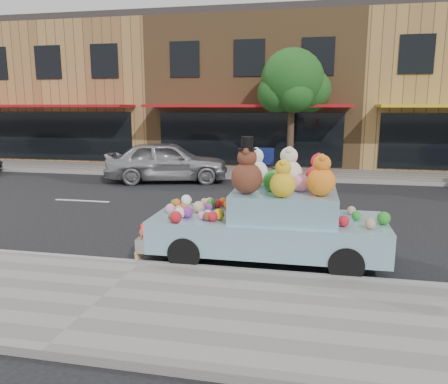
# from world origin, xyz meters

# --- Properties ---
(ground) EXTENTS (120.00, 120.00, 0.00)m
(ground) POSITION_xyz_m (0.00, 0.00, 0.00)
(ground) COLOR black
(ground) RESTS_ON ground
(near_sidewalk) EXTENTS (60.00, 3.00, 0.12)m
(near_sidewalk) POSITION_xyz_m (0.00, -6.50, 0.06)
(near_sidewalk) COLOR gray
(near_sidewalk) RESTS_ON ground
(far_sidewalk) EXTENTS (60.00, 3.00, 0.12)m
(far_sidewalk) POSITION_xyz_m (0.00, 6.50, 0.06)
(far_sidewalk) COLOR gray
(far_sidewalk) RESTS_ON ground
(near_kerb) EXTENTS (60.00, 0.12, 0.13)m
(near_kerb) POSITION_xyz_m (0.00, -5.00, 0.07)
(near_kerb) COLOR gray
(near_kerb) RESTS_ON ground
(far_kerb) EXTENTS (60.00, 0.12, 0.13)m
(far_kerb) POSITION_xyz_m (0.00, 5.00, 0.07)
(far_kerb) COLOR gray
(far_kerb) RESTS_ON ground
(storefront_left) EXTENTS (10.00, 9.80, 7.30)m
(storefront_left) POSITION_xyz_m (-10.00, 11.97, 3.64)
(storefront_left) COLOR #A87F46
(storefront_left) RESTS_ON ground
(storefront_mid) EXTENTS (10.00, 9.80, 7.30)m
(storefront_mid) POSITION_xyz_m (0.00, 11.97, 3.64)
(storefront_mid) COLOR brown
(storefront_mid) RESTS_ON ground
(street_tree) EXTENTS (3.00, 2.70, 5.22)m
(street_tree) POSITION_xyz_m (2.03, 6.55, 3.69)
(street_tree) COLOR #38281C
(street_tree) RESTS_ON ground
(car_silver) EXTENTS (4.97, 2.96, 1.59)m
(car_silver) POSITION_xyz_m (-2.55, 3.91, 0.79)
(car_silver) COLOR #A6A6AB
(car_silver) RESTS_ON ground
(art_car) EXTENTS (4.51, 1.80, 2.37)m
(art_car) POSITION_xyz_m (2.22, -4.11, 0.82)
(art_car) COLOR black
(art_car) RESTS_ON ground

